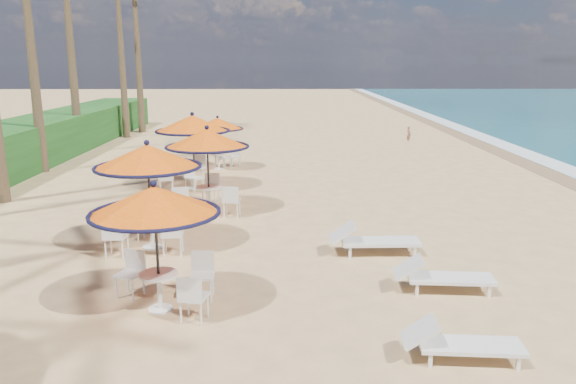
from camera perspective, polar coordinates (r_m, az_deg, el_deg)
name	(u,v)px	position (r m, az deg, el deg)	size (l,w,h in m)	color
ground	(415,314)	(10.40, 12.77, -12.02)	(160.00, 160.00, 0.00)	tan
station_0	(158,216)	(10.02, -13.09, -2.38)	(2.29, 2.29, 2.38)	black
station_1	(146,170)	(13.42, -14.20, 2.18)	(2.49, 2.49, 2.60)	black
station_2	(207,149)	(16.50, -8.21, 4.34)	(2.45, 2.45, 2.56)	black
station_3	(192,133)	(19.63, -9.78, 5.93)	(2.56, 2.67, 2.67)	black
station_4	(219,130)	(23.26, -7.01, 6.28)	(2.11, 2.11, 2.20)	black
lounger_near	(458,342)	(8.99, 16.92, -14.39)	(1.82, 0.69, 0.64)	silver
lounger_mid	(440,276)	(11.36, 15.22, -8.19)	(1.95, 0.74, 0.69)	silver
lounger_far	(371,239)	(13.13, 8.44, -4.79)	(2.11, 0.69, 0.75)	silver
person	(409,133)	(31.89, 12.16, 5.84)	(0.32, 0.21, 0.89)	#8A5846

